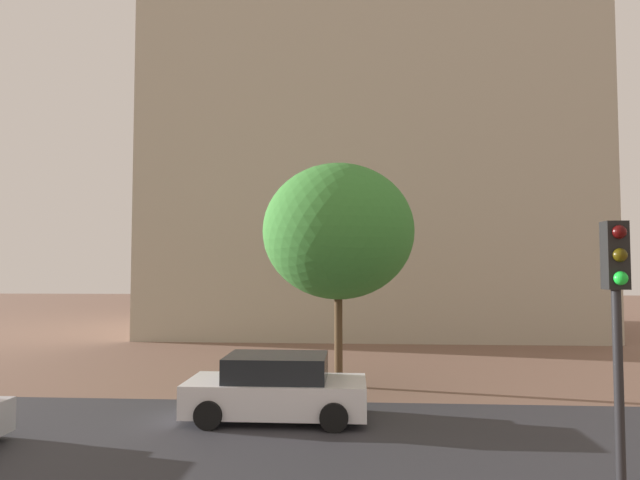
% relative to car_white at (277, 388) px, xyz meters
% --- Properties ---
extents(ground_plane, '(120.00, 120.00, 0.00)m').
position_rel_car_white_xyz_m(ground_plane, '(0.72, -0.95, -0.72)').
color(ground_plane, brown).
extents(street_asphalt_strip, '(120.00, 6.12, 0.00)m').
position_rel_car_white_xyz_m(street_asphalt_strip, '(0.72, -1.35, -0.72)').
color(street_asphalt_strip, '#2D2D33').
rests_on(street_asphalt_strip, ground_plane).
extents(landmark_building, '(23.61, 13.21, 34.43)m').
position_rel_car_white_xyz_m(landmark_building, '(2.79, 19.05, 9.83)').
color(landmark_building, '#B2A893').
rests_on(landmark_building, ground_plane).
extents(car_white, '(4.26, 2.04, 1.52)m').
position_rel_car_white_xyz_m(car_white, '(0.00, 0.00, 0.00)').
color(car_white, silver).
rests_on(car_white, ground_plane).
extents(traffic_light_pole, '(0.28, 0.34, 4.23)m').
position_rel_car_white_xyz_m(traffic_light_pole, '(5.29, -5.59, 2.25)').
color(traffic_light_pole, black).
rests_on(traffic_light_pole, ground_plane).
extents(tree_curb_far, '(4.66, 4.66, 6.84)m').
position_rel_car_white_xyz_m(tree_curb_far, '(1.38, 3.61, 4.01)').
color(tree_curb_far, '#4C3823').
rests_on(tree_curb_far, ground_plane).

